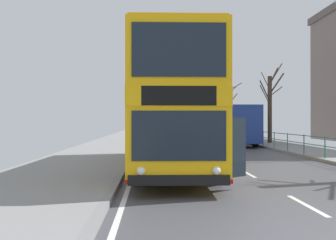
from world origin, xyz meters
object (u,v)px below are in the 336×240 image
double_decker_bus_main (171,109)px  background_bus_far_lane (229,124)px  bare_tree_far_01 (227,110)px  bare_tree_far_00 (270,105)px

double_decker_bus_main → background_bus_far_lane: bearing=69.9°
double_decker_bus_main → bare_tree_far_01: bare_tree_far_01 is taller
double_decker_bus_main → bare_tree_far_01: 31.68m
double_decker_bus_main → bare_tree_far_01: (8.52, 30.50, 0.90)m
double_decker_bus_main → background_bus_far_lane: size_ratio=1.14×
background_bus_far_lane → double_decker_bus_main: bearing=-110.1°
double_decker_bus_main → background_bus_far_lane: double_decker_bus_main is taller
double_decker_bus_main → bare_tree_far_00: (8.49, 14.14, 0.78)m
bare_tree_far_01 → bare_tree_far_00: bearing=-90.1°
background_bus_far_lane → bare_tree_far_00: (3.16, -0.41, 1.47)m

